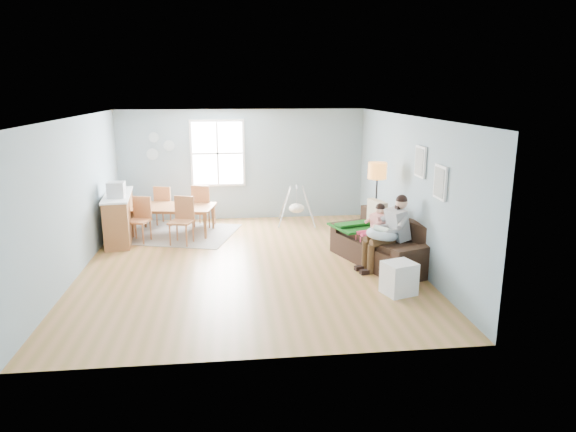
{
  "coord_description": "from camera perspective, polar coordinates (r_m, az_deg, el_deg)",
  "views": [
    {
      "loc": [
        -0.3,
        -9.11,
        3.18
      ],
      "look_at": [
        0.69,
        -0.41,
        1.0
      ],
      "focal_mm": 32.0,
      "sensor_mm": 36.0,
      "label": 1
    }
  ],
  "objects": [
    {
      "name": "counter",
      "position": [
        11.57,
        -18.25,
        -0.08
      ],
      "size": [
        0.73,
        1.84,
        1.01
      ],
      "color": "brown",
      "rests_on": "room"
    },
    {
      "name": "baby_swing",
      "position": [
        12.3,
        0.96,
        0.96
      ],
      "size": [
        0.98,
        0.99,
        0.91
      ],
      "color": "#B5B6BB",
      "rests_on": "room"
    },
    {
      "name": "wall_plates",
      "position": [
        12.76,
        -14.22,
        7.49
      ],
      "size": [
        0.67,
        0.02,
        0.66
      ],
      "color": "#A0BAC0",
      "rests_on": "room"
    },
    {
      "name": "window",
      "position": [
        12.66,
        -7.83,
        6.92
      ],
      "size": [
        1.32,
        0.08,
        1.62
      ],
      "color": "white",
      "rests_on": "room"
    },
    {
      "name": "chair_ne",
      "position": [
        12.13,
        -9.48,
        1.44
      ],
      "size": [
        0.58,
        0.58,
        1.02
      ],
      "color": "#9F5D36",
      "rests_on": "rug"
    },
    {
      "name": "nursing_pillow",
      "position": [
        9.22,
        10.4,
        -2.02
      ],
      "size": [
        0.74,
        0.73,
        0.23
      ],
      "primitive_type": "torus",
      "rotation": [
        0.0,
        0.14,
        0.37
      ],
      "color": "#ABC1D6",
      "rests_on": "father"
    },
    {
      "name": "sofa",
      "position": [
        9.73,
        10.63,
        -3.43
      ],
      "size": [
        1.61,
        2.34,
        0.87
      ],
      "color": "black",
      "rests_on": "room"
    },
    {
      "name": "infant",
      "position": [
        9.22,
        10.27,
        -1.49
      ],
      "size": [
        0.28,
        0.36,
        0.14
      ],
      "color": "white",
      "rests_on": "nursing_pillow"
    },
    {
      "name": "toddler",
      "position": [
        9.73,
        9.65,
        -0.74
      ],
      "size": [
        0.6,
        0.42,
        0.89
      ],
      "color": "silver",
      "rests_on": "sofa"
    },
    {
      "name": "chair_nw",
      "position": [
        12.48,
        -13.56,
        1.42
      ],
      "size": [
        0.54,
        0.54,
        0.96
      ],
      "color": "#9F5D36",
      "rests_on": "rug"
    },
    {
      "name": "chair_se",
      "position": [
        10.95,
        -11.63,
        -0.09
      ],
      "size": [
        0.57,
        0.57,
        0.99
      ],
      "color": "#9F5D36",
      "rests_on": "rug"
    },
    {
      "name": "pictures",
      "position": [
        8.79,
        15.48,
        4.78
      ],
      "size": [
        0.05,
        1.34,
        0.74
      ],
      "color": "white",
      "rests_on": "room"
    },
    {
      "name": "beige_pillow",
      "position": [
        10.17,
        9.86,
        0.23
      ],
      "size": [
        0.28,
        0.55,
        0.53
      ],
      "primitive_type": "cube",
      "rotation": [
        0.0,
        0.0,
        0.25
      ],
      "color": "#C5B396",
      "rests_on": "sofa"
    },
    {
      "name": "rug",
      "position": [
        11.85,
        -12.53,
        -1.9
      ],
      "size": [
        3.08,
        2.65,
        0.01
      ],
      "primitive_type": "cube",
      "rotation": [
        0.0,
        0.0,
        -0.28
      ],
      "color": "gray",
      "rests_on": "room"
    },
    {
      "name": "father",
      "position": [
        9.3,
        11.2,
        -1.55
      ],
      "size": [
        0.99,
        0.57,
        1.36
      ],
      "color": "gray",
      "rests_on": "sofa"
    },
    {
      "name": "monitor",
      "position": [
        11.1,
        -18.58,
        2.79
      ],
      "size": [
        0.34,
        0.32,
        0.32
      ],
      "color": "#B5B6BB",
      "rests_on": "counter"
    },
    {
      "name": "green_throw",
      "position": [
        10.17,
        7.89,
        -1.12
      ],
      "size": [
        1.19,
        1.11,
        0.04
      ],
      "primitive_type": "cube",
      "rotation": [
        0.0,
        0.0,
        0.31
      ],
      "color": "#125314",
      "rests_on": "sofa"
    },
    {
      "name": "dining_table",
      "position": [
        11.77,
        -12.6,
        -0.45
      ],
      "size": [
        1.94,
        1.3,
        0.63
      ],
      "primitive_type": "imported",
      "rotation": [
        0.0,
        0.0,
        -0.18
      ],
      "color": "brown",
      "rests_on": "rug"
    },
    {
      "name": "floor_lamp",
      "position": [
        10.21,
        9.87,
        4.15
      ],
      "size": [
        0.36,
        0.36,
        1.78
      ],
      "color": "black",
      "rests_on": "room"
    },
    {
      "name": "room",
      "position": [
        9.14,
        -4.62,
        9.18
      ],
      "size": [
        8.4,
        9.4,
        3.9
      ],
      "color": "olive"
    },
    {
      "name": "storage_cube",
      "position": [
        8.37,
        12.19,
        -6.77
      ],
      "size": [
        0.58,
        0.54,
        0.52
      ],
      "color": "white",
      "rests_on": "room"
    },
    {
      "name": "chair_sw",
      "position": [
        11.33,
        -16.1,
        -0.03
      ],
      "size": [
        0.54,
        0.54,
        0.95
      ],
      "color": "#9F5D36",
      "rests_on": "rug"
    }
  ]
}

